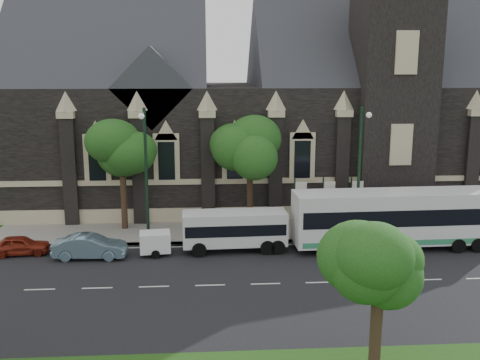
{
  "coord_description": "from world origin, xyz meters",
  "views": [
    {
      "loc": [
        -0.16,
        -27.52,
        11.53
      ],
      "look_at": [
        2.0,
        6.0,
        4.52
      ],
      "focal_mm": 40.7,
      "sensor_mm": 36.0,
      "label": 1
    }
  ],
  "objects": [
    {
      "name": "tree_park_east",
      "position": [
        6.18,
        -9.32,
        4.62
      ],
      "size": [
        3.4,
        3.4,
        6.28
      ],
      "color": "black",
      "rests_on": "ground"
    },
    {
      "name": "tree_walk_right",
      "position": [
        3.21,
        10.71,
        5.82
      ],
      "size": [
        4.08,
        4.08,
        7.8
      ],
      "color": "black",
      "rests_on": "ground"
    },
    {
      "name": "shuttle_bus",
      "position": [
        1.66,
        5.63,
        1.47
      ],
      "size": [
        6.64,
        2.56,
        2.53
      ],
      "rotation": [
        0.0,
        0.0,
        0.04
      ],
      "color": "silver",
      "rests_on": "ground"
    },
    {
      "name": "sidewalk",
      "position": [
        0.0,
        9.5,
        0.07
      ],
      "size": [
        80.0,
        5.0,
        0.15
      ],
      "primitive_type": "cube",
      "color": "gray",
      "rests_on": "ground"
    },
    {
      "name": "ground",
      "position": [
        0.0,
        0.0,
        0.0
      ],
      "size": [
        160.0,
        160.0,
        0.0
      ],
      "primitive_type": "plane",
      "color": "black",
      "rests_on": "ground"
    },
    {
      "name": "museum",
      "position": [
        5.12,
        18.78,
        8.17
      ],
      "size": [
        40.0,
        17.7,
        29.9
      ],
      "color": "black",
      "rests_on": "ground"
    },
    {
      "name": "tree_walk_left",
      "position": [
        -5.8,
        10.7,
        5.73
      ],
      "size": [
        3.91,
        3.91,
        7.64
      ],
      "color": "black",
      "rests_on": "ground"
    },
    {
      "name": "banner_flag_left",
      "position": [
        6.29,
        9.0,
        2.38
      ],
      "size": [
        0.9,
        0.1,
        4.0
      ],
      "color": "black",
      "rests_on": "ground"
    },
    {
      "name": "banner_flag_right",
      "position": [
        10.29,
        9.0,
        2.38
      ],
      "size": [
        0.9,
        0.1,
        4.0
      ],
      "color": "black",
      "rests_on": "ground"
    },
    {
      "name": "sedan",
      "position": [
        -7.3,
        4.76,
        0.73
      ],
      "size": [
        4.47,
        1.68,
        1.46
      ],
      "primitive_type": "imported",
      "rotation": [
        0.0,
        0.0,
        1.54
      ],
      "color": "slate",
      "rests_on": "ground"
    },
    {
      "name": "tour_coach",
      "position": [
        11.84,
        5.46,
        2.03
      ],
      "size": [
        12.9,
        3.27,
        3.74
      ],
      "rotation": [
        0.0,
        0.0,
        0.03
      ],
      "color": "silver",
      "rests_on": "ground"
    },
    {
      "name": "street_lamp_near",
      "position": [
        10.0,
        7.09,
        5.11
      ],
      "size": [
        0.36,
        1.88,
        9.0
      ],
      "color": "black",
      "rests_on": "ground"
    },
    {
      "name": "box_trailer",
      "position": [
        -3.37,
        5.11,
        0.82
      ],
      "size": [
        2.78,
        1.64,
        1.45
      ],
      "rotation": [
        0.0,
        0.0,
        0.11
      ],
      "color": "white",
      "rests_on": "ground"
    },
    {
      "name": "car_far_red",
      "position": [
        -11.8,
        5.68,
        0.61
      ],
      "size": [
        3.7,
        1.78,
        1.22
      ],
      "primitive_type": "imported",
      "rotation": [
        0.0,
        0.0,
        1.67
      ],
      "color": "maroon",
      "rests_on": "ground"
    },
    {
      "name": "street_lamp_mid",
      "position": [
        -4.0,
        7.09,
        5.11
      ],
      "size": [
        0.36,
        1.88,
        9.0
      ],
      "color": "black",
      "rests_on": "ground"
    },
    {
      "name": "banner_flag_center",
      "position": [
        8.29,
        9.0,
        2.38
      ],
      "size": [
        0.9,
        0.1,
        4.0
      ],
      "color": "black",
      "rests_on": "ground"
    }
  ]
}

